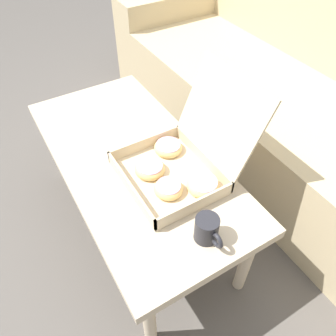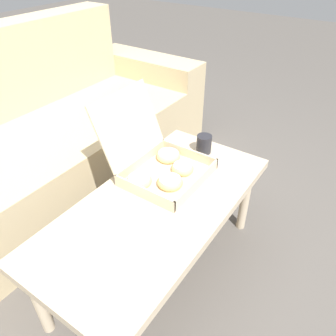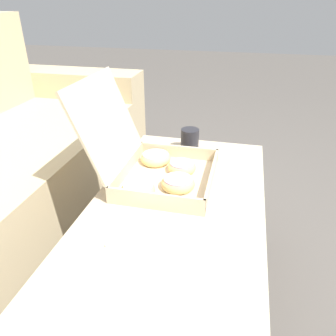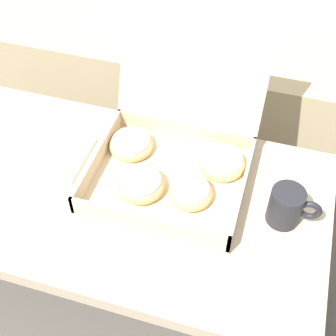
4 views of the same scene
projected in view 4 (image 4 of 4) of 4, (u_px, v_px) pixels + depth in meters
ground_plane at (125, 243)px, 1.48m from camera, size 12.00×12.00×0.00m
couch at (194, 22)px, 1.78m from camera, size 2.46×0.84×0.90m
coffee_table at (96, 197)px, 1.12m from camera, size 1.08×0.52×0.42m
pastry_box at (175, 151)px, 1.08m from camera, size 0.35×0.42×0.34m
coffee_mug at (287, 206)px, 0.99m from camera, size 0.11×0.07×0.09m
napkin_stack at (56, 155)px, 1.14m from camera, size 0.15×0.15×0.01m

